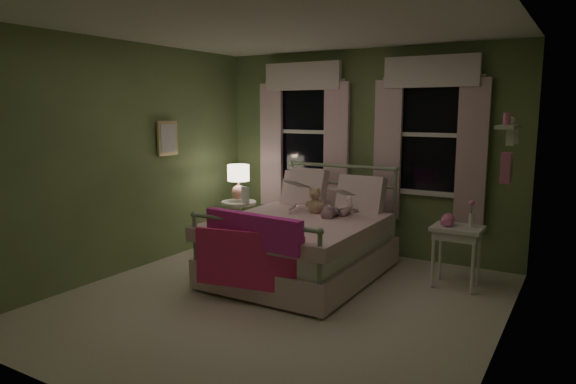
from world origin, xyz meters
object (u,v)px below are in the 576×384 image
Objects in this scene: nightstand_left at (239,218)px; nightstand_right at (457,236)px; bed at (303,243)px; child_left at (301,187)px; child_right at (344,187)px; teddy_bear at (315,203)px; table_lamp at (238,178)px.

nightstand_right is (2.82, -0.04, 0.13)m from nightstand_left.
bed is 0.76m from child_left.
teddy_bear is (-0.28, -0.16, -0.18)m from child_right.
bed is 3.13× the size of nightstand_left.
table_lamp is 0.72× the size of nightstand_right.
child_right is 1.74× the size of table_lamp.
nightstand_right is (1.83, 0.06, -0.38)m from child_left.
teddy_bear reaches higher than nightstand_left.
child_left is 0.91× the size of child_right.
child_right is at bearing -177.15° from nightstand_right.
nightstand_right is (1.27, 0.06, -0.42)m from child_right.
nightstand_left is at bearing -90.00° from table_lamp.
teddy_bear is (0.01, 0.27, 0.42)m from bed.
table_lamp is at bearing 157.20° from bed.
teddy_bear is (0.28, -0.16, -0.14)m from child_left.
table_lamp is at bearing 5.10° from child_right.
child_left is at bearing 150.50° from teddy_bear.
table_lamp reaches higher than nightstand_left.
child_left is at bearing -5.76° from table_lamp.
child_left is 1.00m from table_lamp.
teddy_bear is 0.47× the size of nightstand_left.
bed is 0.50m from teddy_bear.
nightstand_right is at bearing 8.14° from teddy_bear.
bed is at bearing 111.64° from child_left.
bed is at bearing -22.80° from nightstand_left.
teddy_bear is at bearing 88.85° from bed.
table_lamp is (-0.99, 0.10, 0.02)m from child_left.
child_left is 1.14× the size of nightstand_right.
child_left is at bearing 8.79° from child_right.
bed is 2.79× the size of child_left.
child_left is 1.58× the size of table_lamp.
nightstand_right is at bearing 17.69° from bed.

